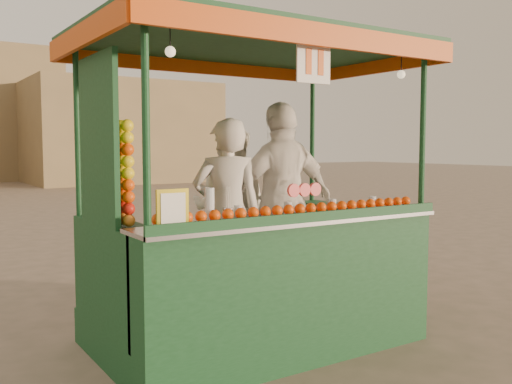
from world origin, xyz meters
TOP-DOWN VIEW (x-y plane):
  - ground at (0.00, 0.00)m, footprint 90.00×90.00m
  - building_right at (7.00, 24.00)m, footprint 9.00×6.00m
  - juice_cart at (-0.36, -0.05)m, footprint 3.06×1.98m
  - vendor_left at (-0.46, 0.22)m, footprint 0.75×0.63m
  - vendor_middle at (-0.16, 0.69)m, footprint 1.02×1.03m
  - vendor_right at (0.15, 0.19)m, footprint 1.13×0.49m

SIDE VIEW (x-z plane):
  - ground at x=0.00m, z-range 0.00..0.00m
  - juice_cart at x=-0.36m, z-range -0.49..2.28m
  - vendor_middle at x=-0.16m, z-range 0.32..2.00m
  - vendor_left at x=-0.46m, z-range 0.32..2.06m
  - vendor_right at x=0.15m, z-range 0.32..2.24m
  - building_right at x=7.00m, z-range 0.00..5.00m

